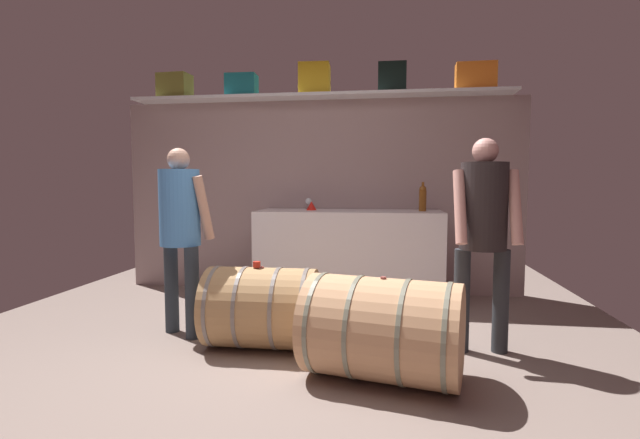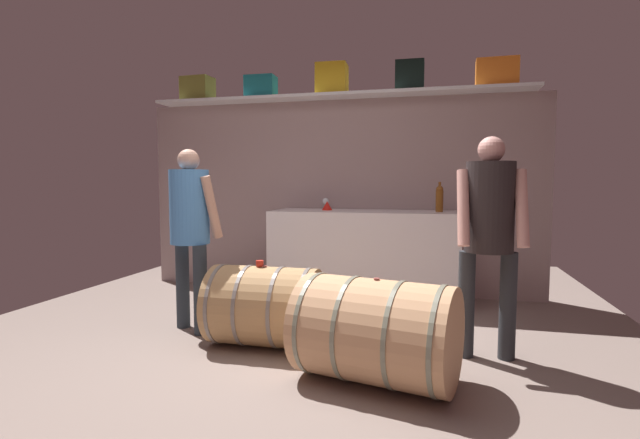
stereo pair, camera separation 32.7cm
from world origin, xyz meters
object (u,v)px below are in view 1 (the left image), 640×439
at_px(toolcase_black, 392,78).
at_px(wine_glass, 309,202).
at_px(toolcase_teal, 242,86).
at_px(toolcase_orange, 476,77).
at_px(work_cabinet, 349,255).
at_px(wine_barrel_far, 383,329).
at_px(toolcase_yellow, 315,80).
at_px(wine_barrel_near, 262,307).
at_px(winemaker_pouring, 181,221).
at_px(tasting_cup, 257,264).
at_px(red_funnel, 311,206).
at_px(toolcase_olive, 175,87).
at_px(visitor_tasting, 484,222).
at_px(wine_bottle_amber, 423,198).

relative_size(toolcase_black, wine_glass, 2.57).
distance_m(toolcase_teal, toolcase_orange, 2.50).
distance_m(work_cabinet, wine_barrel_far, 2.01).
bearing_deg(wine_barrel_far, toolcase_yellow, 122.02).
xyz_separation_m(wine_barrel_near, winemaker_pouring, (-0.71, 0.19, 0.62)).
distance_m(toolcase_black, work_cabinet, 1.93).
relative_size(toolcase_orange, wine_barrel_near, 0.49).
distance_m(toolcase_teal, toolcase_yellow, 0.82).
distance_m(wine_barrel_far, tasting_cup, 1.08).
height_order(toolcase_orange, work_cabinet, toolcase_orange).
distance_m(red_funnel, wine_barrel_near, 1.71).
height_order(toolcase_olive, toolcase_yellow, toolcase_yellow).
bearing_deg(toolcase_black, visitor_tasting, -68.75).
height_order(red_funnel, tasting_cup, red_funnel).
xyz_separation_m(toolcase_olive, red_funnel, (1.60, -0.21, -1.33)).
relative_size(toolcase_teal, red_funnel, 3.04).
distance_m(winemaker_pouring, visitor_tasting, 2.32).
height_order(toolcase_yellow, visitor_tasting, toolcase_yellow).
relative_size(toolcase_yellow, work_cabinet, 0.17).
relative_size(toolcase_teal, toolcase_black, 1.06).
height_order(work_cabinet, tasting_cup, work_cabinet).
height_order(wine_barrel_far, winemaker_pouring, winemaker_pouring).
height_order(work_cabinet, wine_bottle_amber, wine_bottle_amber).
distance_m(wine_barrel_far, winemaker_pouring, 1.84).
bearing_deg(red_funnel, tasting_cup, -95.74).
bearing_deg(wine_barrel_far, visitor_tasting, 52.77).
xyz_separation_m(toolcase_yellow, work_cabinet, (0.40, -0.25, -1.87)).
xyz_separation_m(toolcase_yellow, toolcase_orange, (1.68, 0.00, -0.02)).
relative_size(toolcase_yellow, wine_barrel_far, 0.31).
bearing_deg(red_funnel, visitor_tasting, -43.91).
height_order(wine_barrel_near, tasting_cup, tasting_cup).
height_order(toolcase_olive, toolcase_teal, toolcase_olive).
bearing_deg(toolcase_black, tasting_cup, -119.67).
xyz_separation_m(toolcase_olive, toolcase_black, (2.43, 0.00, 0.02)).
bearing_deg(toolcase_olive, wine_bottle_amber, -1.34).
distance_m(toolcase_orange, work_cabinet, 2.26).
bearing_deg(toolcase_black, toolcase_orange, -0.38).
distance_m(toolcase_olive, wine_barrel_near, 3.06).
distance_m(toolcase_orange, wine_bottle_amber, 1.37).
distance_m(toolcase_black, wine_bottle_amber, 1.32).
relative_size(toolcase_yellow, wine_bottle_amber, 1.11).
height_order(wine_bottle_amber, wine_barrel_far, wine_bottle_amber).
bearing_deg(wine_glass, visitor_tasting, -46.54).
bearing_deg(work_cabinet, wine_barrel_far, -79.35).
xyz_separation_m(wine_bottle_amber, visitor_tasting, (0.32, -1.40, -0.13)).
bearing_deg(toolcase_yellow, toolcase_black, -2.52).
distance_m(toolcase_olive, wine_glass, 2.01).
height_order(toolcase_olive, tasting_cup, toolcase_olive).
xyz_separation_m(toolcase_teal, toolcase_black, (1.65, 0.00, 0.03)).
relative_size(toolcase_black, toolcase_orange, 0.78).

